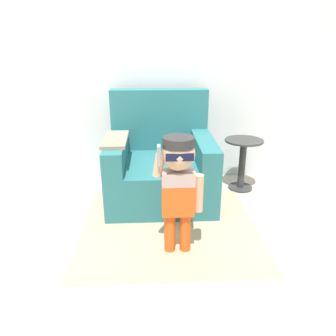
{
  "coord_description": "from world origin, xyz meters",
  "views": [
    {
      "loc": [
        -0.06,
        -2.75,
        1.42
      ],
      "look_at": [
        0.06,
        -0.28,
        0.48
      ],
      "focal_mm": 35.0,
      "sensor_mm": 36.0,
      "label": 1
    }
  ],
  "objects": [
    {
      "name": "ground_plane",
      "position": [
        0.0,
        0.0,
        0.0
      ],
      "size": [
        10.0,
        10.0,
        0.0
      ],
      "primitive_type": "plane",
      "color": "#BCB29E"
    },
    {
      "name": "wall_back",
      "position": [
        0.0,
        0.75,
        1.3
      ],
      "size": [
        10.0,
        0.05,
        2.6
      ],
      "color": "silver",
      "rests_on": "ground_plane"
    },
    {
      "name": "armchair",
      "position": [
        0.01,
        0.22,
        0.32
      ],
      "size": [
        1.0,
        0.96,
        1.0
      ],
      "color": "#286B70",
      "rests_on": "ground_plane"
    },
    {
      "name": "person_child",
      "position": [
        0.11,
        -0.71,
        0.57
      ],
      "size": [
        0.35,
        0.26,
        0.86
      ],
      "color": "#E05119",
      "rests_on": "ground_plane"
    },
    {
      "name": "side_table",
      "position": [
        0.85,
        0.35,
        0.32
      ],
      "size": [
        0.38,
        0.38,
        0.53
      ],
      "color": "#333333",
      "rests_on": "ground_plane"
    },
    {
      "name": "rug",
      "position": [
        0.06,
        -0.4,
        0.0
      ],
      "size": [
        1.44,
        1.34,
        0.01
      ],
      "color": "tan",
      "rests_on": "ground_plane"
    }
  ]
}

